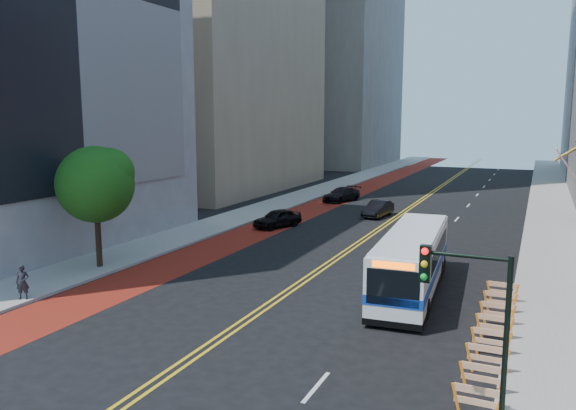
% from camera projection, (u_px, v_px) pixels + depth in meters
% --- Properties ---
extents(ground, '(160.00, 160.00, 0.00)m').
position_uv_depth(ground, '(218.00, 340.00, 21.37)').
color(ground, black).
rests_on(ground, ground).
extents(sidewalk_left, '(4.00, 140.00, 0.15)m').
position_uv_depth(sidewalk_left, '(274.00, 205.00, 53.25)').
color(sidewalk_left, gray).
rests_on(sidewalk_left, ground).
extents(sidewalk_right, '(4.00, 140.00, 0.15)m').
position_uv_depth(sidewalk_right, '(553.00, 225.00, 43.53)').
color(sidewalk_right, gray).
rests_on(sidewalk_right, ground).
extents(bus_lane_paint, '(3.60, 140.00, 0.01)m').
position_uv_depth(bus_lane_paint, '(312.00, 209.00, 51.68)').
color(bus_lane_paint, maroon).
rests_on(bus_lane_paint, ground).
extents(center_line_inner, '(0.14, 140.00, 0.01)m').
position_uv_depth(center_line_inner, '(397.00, 215.00, 48.48)').
color(center_line_inner, gold).
rests_on(center_line_inner, ground).
extents(center_line_outer, '(0.14, 140.00, 0.01)m').
position_uv_depth(center_line_outer, '(401.00, 215.00, 48.33)').
color(center_line_outer, gold).
rests_on(center_line_outer, ground).
extents(lane_dashes, '(0.14, 98.20, 0.01)m').
position_uv_depth(lane_dashes, '(468.00, 205.00, 53.67)').
color(lane_dashes, silver).
rests_on(lane_dashes, ground).
extents(construction_barriers, '(1.42, 10.91, 1.00)m').
position_uv_depth(construction_barriers, '(493.00, 331.00, 20.47)').
color(construction_barriers, orange).
rests_on(construction_barriers, ground).
extents(street_tree, '(4.20, 4.20, 6.70)m').
position_uv_depth(street_tree, '(97.00, 181.00, 30.60)').
color(street_tree, black).
rests_on(street_tree, sidewalk_left).
extents(traffic_signal, '(2.21, 0.34, 5.07)m').
position_uv_depth(traffic_signal, '(469.00, 309.00, 13.82)').
color(traffic_signal, black).
rests_on(traffic_signal, sidewalk_right).
extents(transit_bus, '(3.15, 11.06, 3.00)m').
position_uv_depth(transit_bus, '(412.00, 260.00, 27.00)').
color(transit_bus, silver).
rests_on(transit_bus, ground).
extents(car_a, '(3.02, 4.43, 1.40)m').
position_uv_depth(car_a, '(278.00, 218.00, 43.00)').
color(car_a, black).
rests_on(car_a, ground).
extents(car_b, '(1.87, 4.24, 1.36)m').
position_uv_depth(car_b, '(378.00, 209.00, 47.57)').
color(car_b, black).
rests_on(car_b, ground).
extents(car_c, '(3.20, 5.10, 1.38)m').
position_uv_depth(car_c, '(341.00, 194.00, 56.24)').
color(car_c, black).
rests_on(car_c, ground).
extents(pedestrian, '(0.70, 0.63, 1.60)m').
position_uv_depth(pedestrian, '(23.00, 282.00, 25.55)').
color(pedestrian, black).
rests_on(pedestrian, sidewalk_left).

